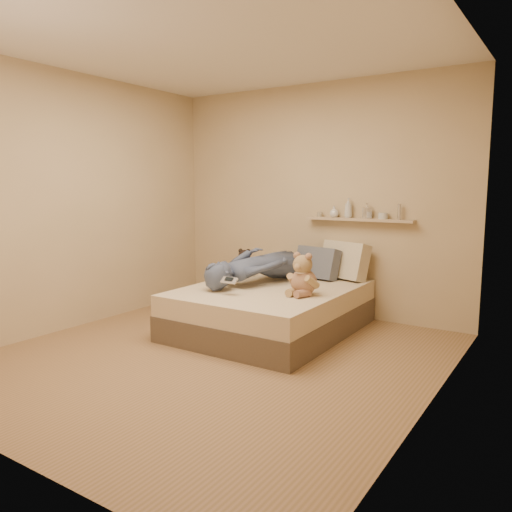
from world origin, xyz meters
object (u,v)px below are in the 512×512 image
Objects in this scene: pillow_grey at (317,263)px; person at (264,265)px; wall_shelf at (359,220)px; pillow_cream at (344,261)px; bed at (271,309)px; dark_plush at (245,264)px; game_console at (229,280)px; teddy_bear at (303,277)px.

person is at bearing -127.10° from pillow_grey.
pillow_cream is at bearing -146.22° from wall_shelf.
bed is 0.76m from dark_plush.
teddy_bear reaches higher than game_console.
wall_shelf is at bearing 83.97° from teddy_bear.
dark_plush is 0.57× the size of pillow_cream.
teddy_bear reaches higher than person.
game_console reaches higher than bed.
dark_plush is (-0.43, 0.88, -0.01)m from game_console.
pillow_grey is at bearing -113.55° from person.
teddy_bear is (0.44, -0.15, 0.39)m from bed.
teddy_bear is 0.26× the size of person.
pillow_cream reaches higher than game_console.
person is at bearing -135.08° from pillow_cream.
dark_plush is at bearing -10.13° from person.
wall_shelf is (0.12, 0.08, 0.45)m from pillow_cream.
game_console is at bearing -112.60° from pillow_cream.
teddy_bear is at bearing -96.03° from wall_shelf.
pillow_grey is at bearing -150.07° from wall_shelf.
pillow_cream is 0.35× the size of person.
wall_shelf is (1.11, 0.56, 0.51)m from dark_plush.
dark_plush is 0.63× the size of pillow_grey.
pillow_cream reaches higher than teddy_bear.
person is (-0.37, -0.49, 0.02)m from pillow_grey.
teddy_bear is at bearing 33.28° from game_console.
person is at bearing 95.50° from game_console.
dark_plush is 1.11m from pillow_cream.
dark_plush is 0.81m from pillow_grey.
person reaches higher than pillow_grey.
wall_shelf is at bearing 58.82° from bed.
pillow_grey is (-0.26, -0.14, -0.03)m from pillow_cream.
game_console is 0.10× the size of person.
pillow_grey is 0.42× the size of wall_shelf.
bed is at bearing -32.09° from dark_plush.
person reaches higher than bed.
wall_shelf reaches higher than game_console.
teddy_bear is 1.29× the size of dark_plush.
pillow_grey is (0.17, 0.69, 0.40)m from bed.
bed is 0.66m from game_console.
wall_shelf is at bearing 29.93° from pillow_grey.
game_console is at bearing -104.21° from bed.
wall_shelf reaches higher than person.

